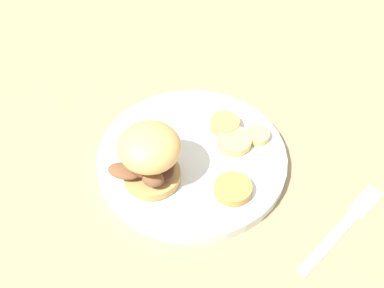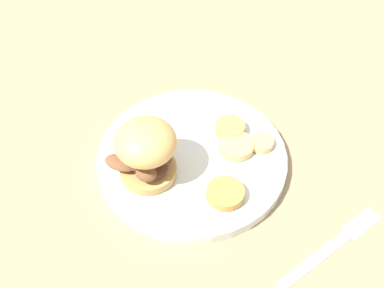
{
  "view_description": "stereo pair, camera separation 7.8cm",
  "coord_description": "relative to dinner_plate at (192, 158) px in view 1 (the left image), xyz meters",
  "views": [
    {
      "loc": [
        0.03,
        -0.51,
        0.63
      ],
      "look_at": [
        0.0,
        0.0,
        0.04
      ],
      "focal_mm": 50.0,
      "sensor_mm": 36.0,
      "label": 1
    },
    {
      "loc": [
        0.11,
        -0.5,
        0.63
      ],
      "look_at": [
        0.0,
        0.0,
        0.04
      ],
      "focal_mm": 50.0,
      "sensor_mm": 36.0,
      "label": 2
    }
  ],
  "objects": [
    {
      "name": "sandwich",
      "position": [
        -0.06,
        -0.05,
        0.06
      ],
      "size": [
        0.11,
        0.09,
        0.1
      ],
      "color": "tan",
      "rests_on": "dinner_plate"
    },
    {
      "name": "potato_round_2",
      "position": [
        0.05,
        0.06,
        0.02
      ],
      "size": [
        0.05,
        0.05,
        0.01
      ],
      "primitive_type": "cylinder",
      "color": "tan",
      "rests_on": "dinner_plate"
    },
    {
      "name": "potato_round_1",
      "position": [
        0.1,
        0.04,
        0.01
      ],
      "size": [
        0.04,
        0.04,
        0.01
      ],
      "primitive_type": "cylinder",
      "color": "#DBB766",
      "rests_on": "dinner_plate"
    },
    {
      "name": "fork",
      "position": [
        0.21,
        -0.1,
        -0.01
      ],
      "size": [
        0.14,
        0.15,
        0.0
      ],
      "color": "silver",
      "rests_on": "ground_plane"
    },
    {
      "name": "potato_round_3",
      "position": [
        0.06,
        0.03,
        0.01
      ],
      "size": [
        0.05,
        0.05,
        0.01
      ],
      "primitive_type": "cylinder",
      "color": "#DBB766",
      "rests_on": "dinner_plate"
    },
    {
      "name": "dinner_plate",
      "position": [
        0.0,
        0.0,
        0.0
      ],
      "size": [
        0.29,
        0.29,
        0.02
      ],
      "color": "silver",
      "rests_on": "ground_plane"
    },
    {
      "name": "ground_plane",
      "position": [
        0.0,
        0.0,
        -0.01
      ],
      "size": [
        4.0,
        4.0,
        0.0
      ],
      "primitive_type": "plane",
      "color": "#937F5B"
    },
    {
      "name": "potato_round_0",
      "position": [
        0.06,
        -0.06,
        0.02
      ],
      "size": [
        0.05,
        0.05,
        0.01
      ],
      "primitive_type": "cylinder",
      "color": "#BC8942",
      "rests_on": "dinner_plate"
    }
  ]
}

